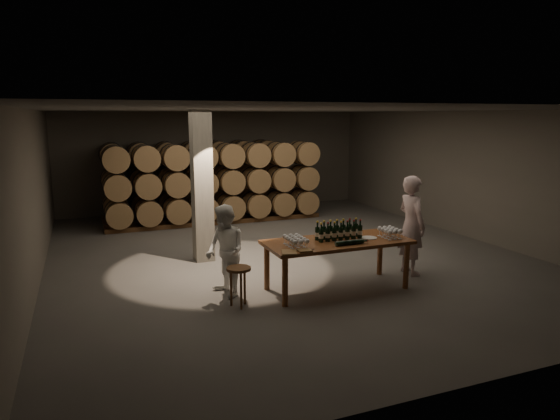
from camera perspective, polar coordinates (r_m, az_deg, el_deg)
name	(u,v)px	position (r m, az deg, el deg)	size (l,w,h in m)	color
room	(202,187)	(10.66, -8.90, 2.65)	(12.00, 12.00, 12.00)	#585552
tasting_table	(337,246)	(8.94, 6.57, -4.11)	(2.60, 1.10, 0.90)	brown
barrel_stack_back	(193,177)	(15.74, -9.95, 3.72)	(5.48, 0.95, 2.31)	brown
barrel_stack_front	(216,182)	(14.47, -7.29, 3.19)	(6.26, 0.95, 2.31)	brown
bottle_cluster	(339,232)	(8.98, 6.74, -2.56)	(0.87, 0.24, 0.35)	black
lying_bottles	(350,242)	(8.63, 8.00, -3.69)	(0.63, 0.08, 0.08)	black
glass_cluster_left	(296,239)	(8.44, 1.81, -3.35)	(0.30, 0.52, 0.17)	silver
glass_cluster_right	(390,230)	(9.26, 12.44, -2.28)	(0.31, 0.42, 0.18)	silver
plate	(369,238)	(9.15, 10.14, -3.15)	(0.28, 0.28, 0.02)	white
notebook_near	(305,251)	(8.16, 2.83, -4.65)	(0.22, 0.18, 0.03)	brown
notebook_corner	(289,252)	(8.05, 1.05, -4.86)	(0.24, 0.30, 0.03)	brown
pen	(310,249)	(8.27, 3.51, -4.52)	(0.01, 0.01, 0.13)	black
stool	(239,274)	(8.18, -4.74, -7.36)	(0.40, 0.40, 0.66)	brown
person_man	(411,225)	(10.06, 14.79, -1.68)	(0.71, 0.47, 1.95)	beige
person_woman	(225,251)	(8.60, -6.28, -4.70)	(0.78, 0.60, 1.60)	white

